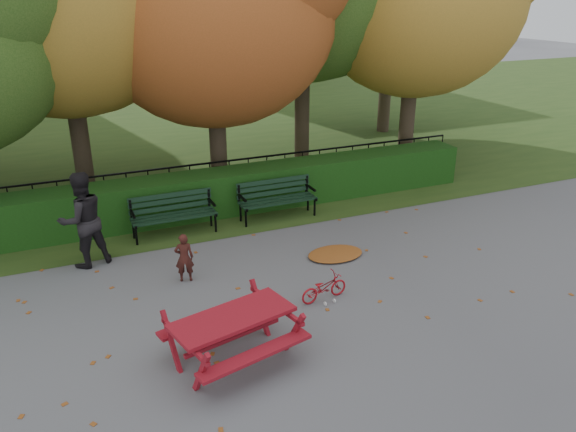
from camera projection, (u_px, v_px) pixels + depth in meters
name	position (u px, v px, depth m)	size (l,w,h in m)	color
ground	(300.00, 302.00, 9.55)	(90.00, 90.00, 0.00)	slate
grass_strip	(147.00, 128.00, 21.44)	(90.00, 90.00, 0.00)	#233A13
hedge	(220.00, 192.00, 13.19)	(13.00, 0.90, 1.00)	black
iron_fence	(211.00, 181.00, 13.85)	(14.00, 0.04, 1.02)	black
bench_left	(173.00, 211.00, 12.02)	(1.80, 0.57, 0.88)	black
bench_right	(276.00, 196.00, 12.91)	(1.80, 0.57, 0.88)	black
picnic_table	(233.00, 326.00, 7.84)	(2.00, 1.75, 0.84)	maroon
leaf_pile	(335.00, 254.00, 11.19)	(1.15, 0.79, 0.08)	maroon
leaf_scatter	(292.00, 293.00, 9.80)	(9.00, 5.70, 0.01)	maroon
child	(184.00, 258.00, 10.08)	(0.34, 0.22, 0.92)	#391612
adult	(82.00, 220.00, 10.50)	(0.91, 0.71, 1.86)	black
bicycle	(324.00, 287.00, 9.54)	(0.31, 0.89, 0.47)	#9F0E17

